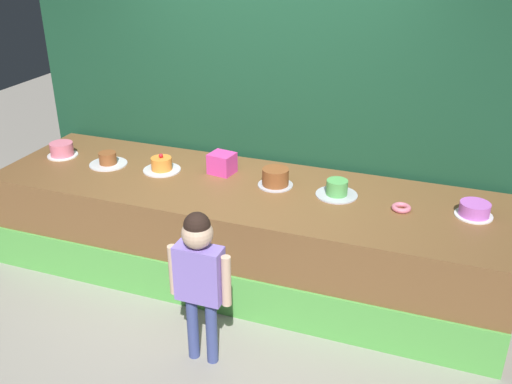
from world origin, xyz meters
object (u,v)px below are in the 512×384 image
Objects in this scene: cake_far_left at (62,150)px; cake_center_right at (275,178)px; pink_box at (222,163)px; cake_right at (337,189)px; cake_center_left at (162,165)px; donut at (401,208)px; cake_far_right at (474,210)px; child_figure at (199,269)px; cake_left at (108,160)px.

cake_center_right is (1.96, 0.06, 0.01)m from cake_far_left.
cake_right is at bearing -5.51° from pink_box.
cake_far_left is 0.98m from cake_center_left.
cake_right reaches higher than cake_far_left.
cake_far_right is (0.49, 0.08, 0.03)m from donut.
pink_box reaches higher than cake_far_right.
cake_center_right is (0.49, -0.09, -0.02)m from pink_box.
cake_left is (-1.36, 1.09, 0.12)m from child_figure.
cake_left is 1.47m from cake_center_right.
child_figure is 1.44m from cake_center_left.
cake_left is at bearing -174.77° from cake_center_left.
child_figure is at bearing -73.07° from pink_box.
child_figure is 1.19m from cake_center_right.
cake_left is 1.22× the size of cake_far_right.
pink_box is at bearing 10.05° from cake_left.
cake_center_right is at bearing 174.92° from donut.
child_figure reaches higher than cake_center_left.
cake_right reaches higher than cake_left.
pink_box is 0.98m from cake_right.
donut is 1.96m from cake_center_left.
donut is at bearing -0.01° from cake_left.
cake_far_left is 1.96m from cake_center_right.
cake_far_left reaches higher than donut.
cake_center_right is (0.98, 0.04, 0.02)m from cake_center_left.
cake_center_right reaches higher than cake_far_left.
cake_far_left is 0.83× the size of cake_left.
cake_right is at bearing 1.34° from cake_center_left.
cake_far_right is (2.45, 0.04, -0.00)m from cake_center_left.
cake_center_left is 1.13× the size of cake_center_right.
cake_right is (1.96, 0.08, 0.01)m from cake_left.
donut is 0.53× the size of cake_far_right.
cake_left is 2.94m from cake_far_right.
cake_center_left is at bearing 0.90° from cake_far_left.
cake_left is 1.96m from cake_right.
cake_left is at bearing -177.68° from cake_right.
cake_center_left reaches higher than cake_right.
donut is at bearing -6.75° from pink_box.
child_figure is at bearing -31.14° from cake_far_left.
donut is 0.44× the size of cake_right.
child_figure is 1.32m from cake_right.
pink_box reaches higher than donut.
cake_far_left is (-1.47, -0.14, -0.03)m from pink_box.
cake_center_right is (0.10, 1.18, 0.14)m from child_figure.
cake_center_right is 1.47m from cake_far_right.
pink_box is at bearing 5.61° from cake_far_left.
cake_far_right is (3.43, 0.05, -0.01)m from cake_far_left.
cake_right is (-0.49, 0.08, 0.03)m from donut.
cake_left is at bearing -169.95° from pink_box.
cake_left reaches higher than donut.
pink_box reaches higher than cake_far_left.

